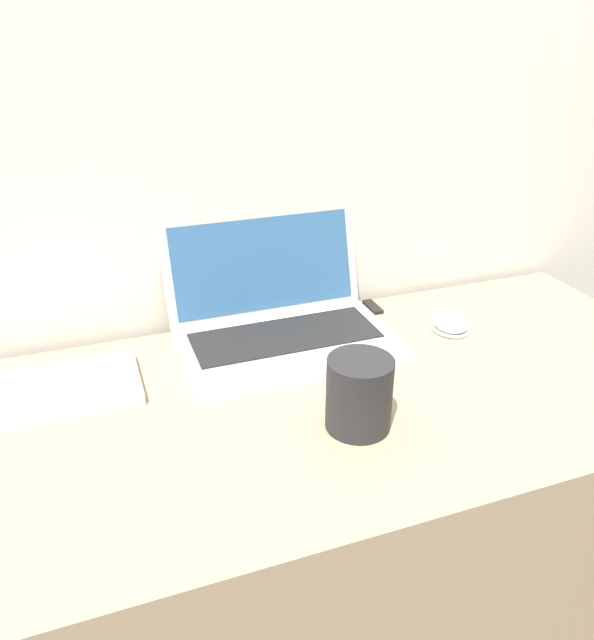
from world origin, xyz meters
The scene contains 7 objects.
wall_back centered at (0.00, 0.64, 1.25)m, with size 7.00×0.04×2.50m.
desk centered at (0.00, 0.30, 0.38)m, with size 1.27×0.60×0.75m.
laptop centered at (-0.06, 0.51, 0.80)m, with size 0.39×0.31×0.23m.
drink_cup centered at (-0.03, 0.21, 0.81)m, with size 0.10×0.10×0.11m.
computer_mouse centered at (0.27, 0.43, 0.77)m, with size 0.07×0.09×0.04m.
external_keyboard centered at (-0.53, 0.45, 0.76)m, with size 0.41×0.15×0.02m.
usb_stick centered at (0.17, 0.56, 0.76)m, with size 0.02×0.06×0.01m.
Camera 1 is at (-0.38, -0.48, 1.32)m, focal length 35.00 mm.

